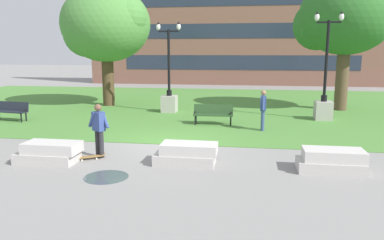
% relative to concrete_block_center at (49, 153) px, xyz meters
% --- Properties ---
extents(ground_plane, '(140.00, 140.00, 0.00)m').
position_rel_concrete_block_center_xyz_m(ground_plane, '(3.05, 2.68, -0.31)').
color(ground_plane, gray).
extents(grass_lawn, '(40.00, 20.00, 0.02)m').
position_rel_concrete_block_center_xyz_m(grass_lawn, '(3.05, 12.68, -0.30)').
color(grass_lawn, '#4C8438').
rests_on(grass_lawn, ground).
extents(concrete_block_center, '(1.91, 0.90, 0.64)m').
position_rel_concrete_block_center_xyz_m(concrete_block_center, '(0.00, 0.00, 0.00)').
color(concrete_block_center, '#BCB7B2').
rests_on(concrete_block_center, ground).
extents(concrete_block_left, '(1.86, 0.90, 0.64)m').
position_rel_concrete_block_center_xyz_m(concrete_block_left, '(4.14, 0.48, 0.00)').
color(concrete_block_left, '#BCB7B2').
rests_on(concrete_block_left, ground).
extents(concrete_block_right, '(1.80, 0.90, 0.64)m').
position_rel_concrete_block_center_xyz_m(concrete_block_right, '(8.27, 0.41, 0.00)').
color(concrete_block_right, '#BCB7B2').
rests_on(concrete_block_right, ground).
extents(person_skateboarder, '(0.79, 0.42, 1.71)m').
position_rel_concrete_block_center_xyz_m(person_skateboarder, '(1.27, 0.82, 0.66)').
color(person_skateboarder, '#28282D').
rests_on(person_skateboarder, ground).
extents(skateboard, '(0.97, 0.70, 0.14)m').
position_rel_concrete_block_center_xyz_m(skateboard, '(1.02, 0.50, -0.22)').
color(skateboard, olive).
rests_on(skateboard, ground).
extents(puddle, '(1.20, 1.20, 0.01)m').
position_rel_concrete_block_center_xyz_m(puddle, '(2.18, -1.00, -0.30)').
color(puddle, '#47515B').
rests_on(puddle, ground).
extents(park_bench_near_left, '(1.82, 0.61, 0.90)m').
position_rel_concrete_block_center_xyz_m(park_bench_near_left, '(4.33, 6.66, 0.23)').
color(park_bench_near_left, '#284723').
rests_on(park_bench_near_left, grass_lawn).
extents(park_bench_near_right, '(1.86, 0.79, 0.90)m').
position_rel_concrete_block_center_xyz_m(park_bench_near_right, '(-5.41, 6.13, 0.23)').
color(park_bench_near_right, '#1E232D').
rests_on(park_bench_near_right, grass_lawn).
extents(lamp_post_left, '(1.32, 0.80, 5.14)m').
position_rel_concrete_block_center_xyz_m(lamp_post_left, '(9.53, 8.63, 0.75)').
color(lamp_post_left, '#ADA89E').
rests_on(lamp_post_left, grass_lawn).
extents(lamp_post_center, '(1.32, 0.80, 4.83)m').
position_rel_concrete_block_center_xyz_m(lamp_post_center, '(1.61, 9.77, 0.70)').
color(lamp_post_center, '#ADA89E').
rests_on(lamp_post_center, grass_lawn).
extents(tree_near_right, '(5.33, 5.08, 7.40)m').
position_rel_concrete_block_center_xyz_m(tree_near_right, '(11.02, 11.99, 4.87)').
color(tree_near_right, brown).
rests_on(tree_near_right, grass_lawn).
extents(tree_near_left, '(5.54, 5.28, 7.14)m').
position_rel_concrete_block_center_xyz_m(tree_near_left, '(-2.68, 11.74, 4.53)').
color(tree_near_left, '#4C3823').
rests_on(tree_near_left, grass_lawn).
extents(person_bystander_near_lawn, '(0.25, 0.62, 1.71)m').
position_rel_concrete_block_center_xyz_m(person_bystander_near_lawn, '(6.53, 5.64, 0.68)').
color(person_bystander_near_lawn, '#384C7A').
rests_on(person_bystander_near_lawn, grass_lawn).
extents(building_facade_distant, '(30.03, 1.03, 12.84)m').
position_rel_concrete_block_center_xyz_m(building_facade_distant, '(4.85, 27.18, 6.10)').
color(building_facade_distant, brown).
rests_on(building_facade_distant, ground).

